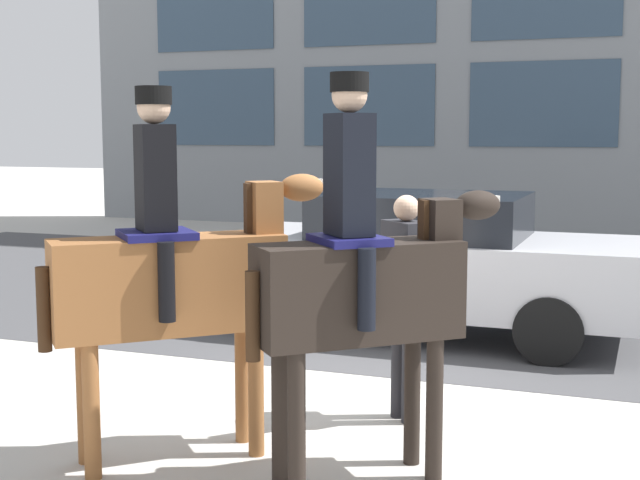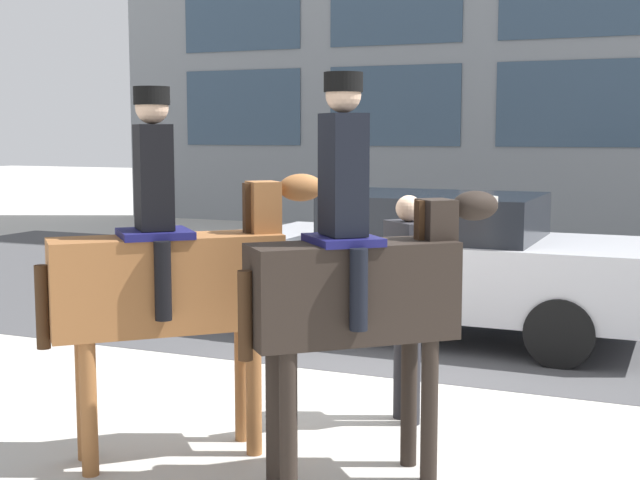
% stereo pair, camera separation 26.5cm
% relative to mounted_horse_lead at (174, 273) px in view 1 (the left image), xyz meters
% --- Properties ---
extents(ground_plane, '(80.00, 80.00, 0.00)m').
position_rel_mounted_horse_lead_xyz_m(ground_plane, '(0.63, 1.95, -1.30)').
color(ground_plane, '#B2AFA8').
extents(road_surface, '(22.60, 8.50, 0.01)m').
position_rel_mounted_horse_lead_xyz_m(road_surface, '(0.63, 6.70, -1.29)').
color(road_surface, '#444447').
rests_on(road_surface, ground_plane).
extents(mounted_horse_lead, '(1.60, 1.53, 2.54)m').
position_rel_mounted_horse_lead_xyz_m(mounted_horse_lead, '(0.00, 0.00, 0.00)').
color(mounted_horse_lead, brown).
rests_on(mounted_horse_lead, ground_plane).
extents(mounted_horse_companion, '(1.45, 1.36, 2.60)m').
position_rel_mounted_horse_lead_xyz_m(mounted_horse_companion, '(1.32, 0.07, 0.03)').
color(mounted_horse_companion, black).
rests_on(mounted_horse_companion, ground_plane).
extents(pedestrian_bystander, '(0.59, 0.88, 1.76)m').
position_rel_mounted_horse_lead_xyz_m(pedestrian_bystander, '(1.24, 1.34, -0.25)').
color(pedestrian_bystander, '#232328').
rests_on(pedestrian_bystander, ground_plane).
extents(street_car_near_lane, '(4.42, 1.96, 1.57)m').
position_rel_mounted_horse_lead_xyz_m(street_car_near_lane, '(0.72, 4.34, -0.47)').
color(street_car_near_lane, '#B7B7BC').
rests_on(street_car_near_lane, ground_plane).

